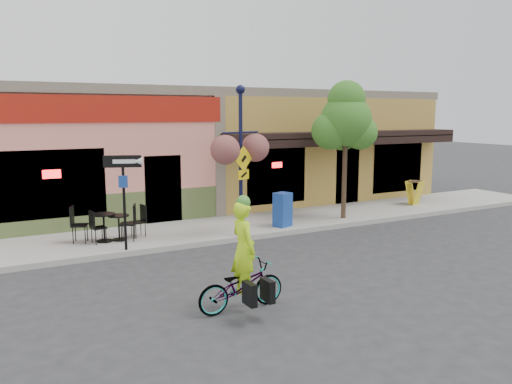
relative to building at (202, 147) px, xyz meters
The scene contains 14 objects.
ground 7.83m from the building, 90.00° to the right, with size 90.00×90.00×0.00m, color #2D2D30.
sidewalk 5.91m from the building, 90.00° to the right, with size 24.00×3.00×0.15m, color #9E9B93.
curb 7.28m from the building, 90.00° to the right, with size 24.00×0.12×0.15m, color #A8A59E.
building is the anchor object (origin of this frame).
bicycle 12.24m from the building, 108.69° to the right, with size 0.60×1.73×0.91m, color maroon.
cyclist_rider 12.17m from the building, 108.47° to the right, with size 0.66×0.43×1.80m, color #C3FE1A.
lamp_post 7.03m from the building, 103.09° to the right, with size 1.36×0.54×4.26m, color black, non-canonical shape.
one_way_sign 8.47m from the building, 125.57° to the right, with size 0.94×0.20×2.44m, color black, non-canonical shape.
cafe_set_left 7.69m from the building, 129.92° to the right, with size 1.53×0.76×0.92m, color black, non-canonical shape.
cafe_set_right 7.92m from the building, 132.26° to the right, with size 1.69×0.85×1.02m, color black, non-canonical shape.
newspaper_box_blue 6.62m from the building, 89.55° to the right, with size 0.48×0.42×1.06m, color #1A409C, non-canonical shape.
newspaper_box_grey 6.59m from the building, 89.32° to the right, with size 0.39×0.36×0.84m, color #B7B7B7, non-canonical shape.
street_tree 6.80m from the building, 68.37° to the right, with size 1.79×1.79×4.59m, color #3D7A26, non-canonical shape.
sandwich_board 8.85m from the building, 41.54° to the right, with size 0.55×0.41×0.92m, color gold, non-canonical shape.
Camera 1 is at (-7.81, -11.91, 3.63)m, focal length 35.00 mm.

